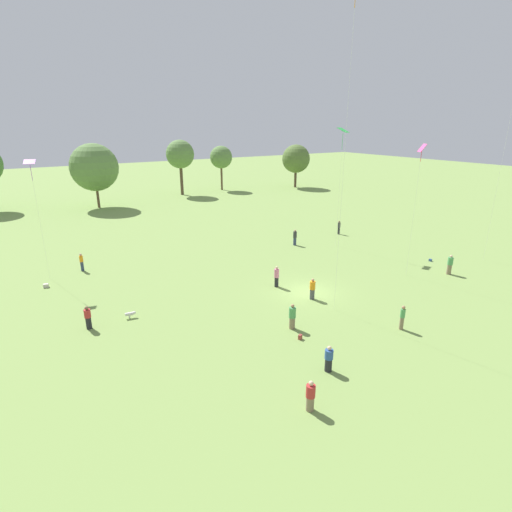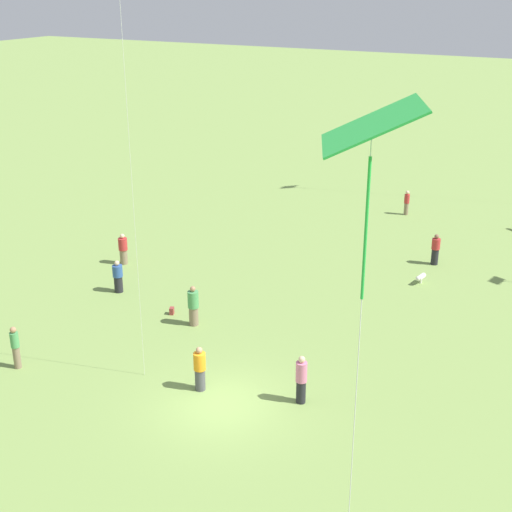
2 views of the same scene
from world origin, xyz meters
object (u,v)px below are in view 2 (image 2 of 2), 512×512
object	(u,v)px
person_1	(301,380)
person_9	(123,249)
person_11	(193,306)
person_2	(200,369)
person_10	(435,250)
dog_0	(420,278)
person_8	(118,277)
person_7	(407,202)
picnic_bag_1	(172,311)
kite_0	(370,163)
person_0	(15,347)

from	to	relation	value
person_1	person_9	world-z (taller)	person_1
person_11	person_2	bearing A→B (deg)	39.02
person_11	person_10	bearing A→B (deg)	151.76
person_9	dog_0	size ratio (longest dim) A/B	2.15
person_9	person_8	bearing A→B (deg)	-121.88
person_9	dog_0	bearing A→B (deg)	-47.58
person_7	picnic_bag_1	size ratio (longest dim) A/B	4.96
kite_0	picnic_bag_1	size ratio (longest dim) A/B	40.66
dog_0	picnic_bag_1	xyz separation A→B (m)	(8.44, -8.81, -0.17)
picnic_bag_1	person_7	bearing A→B (deg)	164.85
person_7	kite_0	bearing A→B (deg)	172.29
dog_0	person_0	bearing A→B (deg)	62.13
person_2	person_9	world-z (taller)	person_2
picnic_bag_1	person_9	bearing A→B (deg)	-124.23
person_8	dog_0	world-z (taller)	person_8
person_10	person_11	world-z (taller)	person_11
picnic_bag_1	person_2	bearing A→B (deg)	43.37
person_1	person_11	bearing A→B (deg)	-152.84
person_9	person_11	world-z (taller)	person_11
kite_0	person_8	bearing A→B (deg)	-112.47
person_10	person_11	bearing A→B (deg)	-124.93
person_7	person_11	bearing A→B (deg)	146.82
person_7	person_9	bearing A→B (deg)	122.10
person_0	person_7	size ratio (longest dim) A/B	1.11
person_1	picnic_bag_1	xyz separation A→B (m)	(-3.71, -7.96, -0.75)
dog_0	person_2	bearing A→B (deg)	80.70
person_8	kite_0	world-z (taller)	kite_0
picnic_bag_1	person_1	bearing A→B (deg)	65.03
person_11	kite_0	distance (m)	23.30
person_8	person_10	xyz separation A→B (m)	(-10.43, 12.34, 0.04)
person_11	person_0	bearing A→B (deg)	-29.07
person_0	person_7	bearing A→B (deg)	21.53
person_8	kite_0	size ratio (longest dim) A/B	0.12
person_0	person_11	size ratio (longest dim) A/B	0.96
person_7	person_8	xyz separation A→B (m)	(17.79, -8.61, -0.03)
person_0	person_10	bearing A→B (deg)	5.91
person_11	dog_0	bearing A→B (deg)	144.11
person_0	person_9	distance (m)	10.79
person_2	kite_0	size ratio (longest dim) A/B	0.14
kite_0	dog_0	world-z (taller)	kite_0
person_0	person_1	distance (m)	10.96
person_7	person_8	bearing A→B (deg)	131.75
person_0	kite_0	distance (m)	22.44
person_10	dog_0	xyz separation A→B (m)	(2.81, 0.05, -0.48)
person_0	dog_0	xyz separation A→B (m)	(-15.05, 11.42, -0.56)
person_0	dog_0	size ratio (longest dim) A/B	2.26
person_2	person_11	size ratio (longest dim) A/B	0.96
dog_0	person_7	bearing A→B (deg)	-60.33
person_7	person_10	size ratio (longest dim) A/B	0.95
person_10	dog_0	world-z (taller)	person_10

